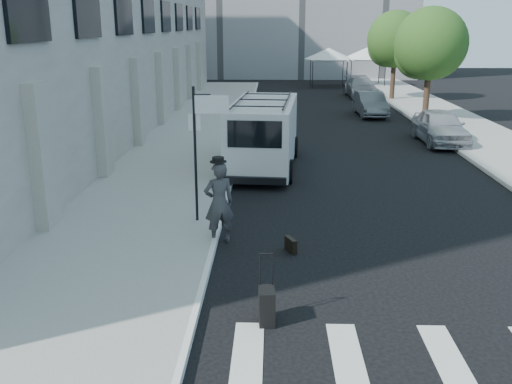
# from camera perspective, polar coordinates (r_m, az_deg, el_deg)

# --- Properties ---
(ground) EXTENTS (120.00, 120.00, 0.00)m
(ground) POSITION_cam_1_polar(r_m,az_deg,el_deg) (12.14, 4.54, -8.60)
(ground) COLOR black
(ground) RESTS_ON ground
(sidewalk_left) EXTENTS (4.50, 48.00, 0.15)m
(sidewalk_left) POSITION_cam_1_polar(r_m,az_deg,el_deg) (27.69, -5.88, 5.87)
(sidewalk_left) COLOR gray
(sidewalk_left) RESTS_ON ground
(sidewalk_right) EXTENTS (4.00, 56.00, 0.15)m
(sidewalk_right) POSITION_cam_1_polar(r_m,az_deg,el_deg) (32.83, 18.86, 6.75)
(sidewalk_right) COLOR gray
(sidewalk_right) RESTS_ON ground
(building_left) EXTENTS (10.00, 44.00, 12.00)m
(building_left) POSITION_cam_1_polar(r_m,az_deg,el_deg) (30.96, -19.77, 17.18)
(building_left) COLOR gray
(building_left) RESTS_ON ground
(sign_pole) EXTENTS (1.03, 0.07, 3.50)m
(sign_pole) POSITION_cam_1_polar(r_m,az_deg,el_deg) (14.50, -5.25, 6.56)
(sign_pole) COLOR black
(sign_pole) RESTS_ON sidewalk_left
(tree_near) EXTENTS (3.80, 3.83, 6.03)m
(tree_near) POSITION_cam_1_polar(r_m,az_deg,el_deg) (32.19, 16.81, 13.75)
(tree_near) COLOR black
(tree_near) RESTS_ON ground
(tree_far) EXTENTS (3.80, 3.83, 6.03)m
(tree_far) POSITION_cam_1_polar(r_m,az_deg,el_deg) (40.96, 13.58, 14.43)
(tree_far) COLOR black
(tree_far) RESTS_ON ground
(tent_left) EXTENTS (4.00, 4.00, 3.20)m
(tent_left) POSITION_cam_1_polar(r_m,az_deg,el_deg) (49.26, 7.29, 13.54)
(tent_left) COLOR black
(tent_left) RESTS_ON ground
(tent_right) EXTENTS (4.00, 4.00, 3.20)m
(tent_right) POSITION_cam_1_polar(r_m,az_deg,el_deg) (50.15, 10.98, 13.43)
(tent_right) COLOR black
(tent_right) RESTS_ON ground
(businessman) EXTENTS (0.86, 0.73, 2.02)m
(businessman) POSITION_cam_1_polar(r_m,az_deg,el_deg) (13.68, -3.73, -1.11)
(businessman) COLOR #363638
(businessman) RESTS_ON ground
(briefcase) EXTENTS (0.29, 0.45, 0.34)m
(briefcase) POSITION_cam_1_polar(r_m,az_deg,el_deg) (13.39, 3.50, -5.32)
(briefcase) COLOR black
(briefcase) RESTS_ON ground
(suitcase) EXTENTS (0.31, 0.47, 1.25)m
(suitcase) POSITION_cam_1_polar(r_m,az_deg,el_deg) (10.30, 1.08, -11.32)
(suitcase) COLOR black
(suitcase) RESTS_ON ground
(cargo_van) EXTENTS (2.71, 6.69, 2.45)m
(cargo_van) POSITION_cam_1_polar(r_m,az_deg,el_deg) (21.00, 0.82, 5.87)
(cargo_van) COLOR silver
(cargo_van) RESTS_ON ground
(parked_car_a) EXTENTS (1.84, 4.45, 1.51)m
(parked_car_a) POSITION_cam_1_polar(r_m,az_deg,el_deg) (26.69, 17.94, 6.25)
(parked_car_a) COLOR #9D9FA5
(parked_car_a) RESTS_ON ground
(parked_car_b) EXTENTS (1.55, 4.17, 1.36)m
(parked_car_b) POSITION_cam_1_polar(r_m,az_deg,el_deg) (33.88, 11.38, 8.62)
(parked_car_b) COLOR #585A60
(parked_car_b) RESTS_ON ground
(parked_car_c) EXTENTS (2.17, 4.94, 1.41)m
(parked_car_c) POSITION_cam_1_polar(r_m,az_deg,el_deg) (42.67, 10.44, 10.27)
(parked_car_c) COLOR #93969A
(parked_car_c) RESTS_ON ground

